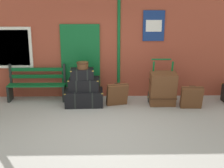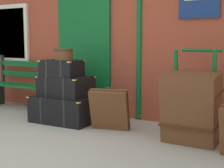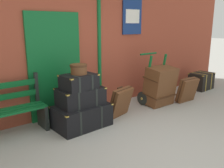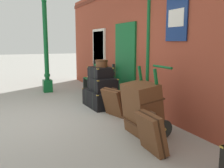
{
  "view_description": "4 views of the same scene",
  "coord_description": "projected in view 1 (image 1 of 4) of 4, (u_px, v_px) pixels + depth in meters",
  "views": [
    {
      "loc": [
        0.15,
        -6.0,
        2.76
      ],
      "look_at": [
        0.31,
        1.95,
        0.51
      ],
      "focal_mm": 48.2,
      "sensor_mm": 36.0,
      "label": 1
    },
    {
      "loc": [
        2.92,
        -2.48,
        1.32
      ],
      "look_at": [
        0.32,
        1.91,
        0.64
      ],
      "focal_mm": 53.66,
      "sensor_mm": 36.0,
      "label": 2
    },
    {
      "loc": [
        -2.62,
        -1.95,
        1.86
      ],
      "look_at": [
        0.43,
        1.89,
        0.65
      ],
      "focal_mm": 38.64,
      "sensor_mm": 36.0,
      "label": 3
    },
    {
      "loc": [
        5.36,
        -0.62,
        1.62
      ],
      "look_at": [
        0.41,
        1.61,
        0.71
      ],
      "focal_mm": 40.69,
      "sensor_mm": 36.0,
      "label": 4
    }
  ],
  "objects": [
    {
      "name": "round_hatbox",
      "position": [
        83.0,
        65.0,
        7.87
      ],
      "size": [
        0.31,
        0.31,
        0.18
      ],
      "color": "brown",
      "rests_on": "steamer_trunk_top"
    },
    {
      "name": "large_brown_trunk",
      "position": [
        163.0,
        89.0,
        7.99
      ],
      "size": [
        0.7,
        0.55,
        0.93
      ],
      "color": "brown",
      "rests_on": "ground"
    },
    {
      "name": "steamer_trunk_top",
      "position": [
        82.0,
        74.0,
        7.9
      ],
      "size": [
        0.64,
        0.49,
        0.27
      ],
      "color": "black",
      "rests_on": "steamer_trunk_middle"
    },
    {
      "name": "ground_plane",
      "position": [
        100.0,
        131.0,
        6.52
      ],
      "size": [
        60.0,
        60.0,
        0.0
      ],
      "primitive_type": "plane",
      "color": "#A3A099"
    },
    {
      "name": "brick_facade",
      "position": [
        100.0,
        41.0,
        8.59
      ],
      "size": [
        10.4,
        0.35,
        3.2
      ],
      "color": "#9E422D",
      "rests_on": "ground"
    },
    {
      "name": "steamer_trunk_middle",
      "position": [
        84.0,
        84.0,
        8.02
      ],
      "size": [
        0.83,
        0.57,
        0.33
      ],
      "color": "black",
      "rests_on": "steamer_trunk_base"
    },
    {
      "name": "porters_trolley",
      "position": [
        161.0,
        94.0,
        8.21
      ],
      "size": [
        0.71,
        0.58,
        1.2
      ],
      "color": "black",
      "rests_on": "ground"
    },
    {
      "name": "suitcase_charcoal",
      "position": [
        192.0,
        98.0,
        7.79
      ],
      "size": [
        0.57,
        0.32,
        0.62
      ],
      "color": "brown",
      "rests_on": "ground"
    },
    {
      "name": "platform_bench",
      "position": [
        37.0,
        85.0,
        8.44
      ],
      "size": [
        1.6,
        0.43,
        1.01
      ],
      "color": "#0F5B28",
      "rests_on": "ground"
    },
    {
      "name": "steamer_trunk_base",
      "position": [
        84.0,
        97.0,
        8.08
      ],
      "size": [
        1.03,
        0.69,
        0.43
      ],
      "color": "black",
      "rests_on": "ground"
    },
    {
      "name": "suitcase_umber",
      "position": [
        117.0,
        95.0,
        8.01
      ],
      "size": [
        0.61,
        0.43,
        0.63
      ],
      "color": "brown",
      "rests_on": "ground"
    }
  ]
}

